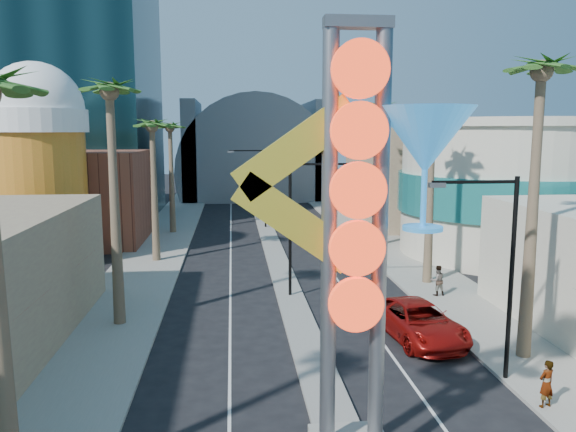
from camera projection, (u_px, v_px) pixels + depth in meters
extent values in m
cube|color=gray|center=(158.00, 247.00, 46.79)|extent=(5.00, 100.00, 0.15)
cube|color=gray|center=(381.00, 243.00, 48.65)|extent=(5.00, 100.00, 0.15)
cube|color=gray|center=(270.00, 239.00, 50.67)|extent=(1.60, 84.00, 0.15)
cube|color=brown|center=(85.00, 198.00, 48.52)|extent=(10.00, 10.00, 8.00)
cube|color=#8E715C|center=(409.00, 175.00, 61.35)|extent=(10.00, 20.00, 10.00)
cylinder|color=#B07817|center=(41.00, 197.00, 40.40)|extent=(6.40, 6.40, 10.00)
cylinder|color=white|center=(36.00, 121.00, 39.60)|extent=(7.00, 7.00, 1.60)
sphere|color=white|center=(36.00, 109.00, 39.48)|extent=(6.60, 6.60, 6.60)
cylinder|color=beige|center=(506.00, 192.00, 43.84)|extent=(16.00, 16.00, 10.00)
cylinder|color=teal|center=(506.00, 192.00, 43.84)|extent=(16.60, 16.60, 3.00)
cylinder|color=beige|center=(510.00, 123.00, 43.05)|extent=(16.60, 16.60, 0.60)
cylinder|color=slate|center=(254.00, 170.00, 83.55)|extent=(22.00, 16.00, 22.00)
cube|color=slate|center=(193.00, 150.00, 82.22)|extent=(2.00, 16.00, 14.00)
cube|color=slate|center=(314.00, 150.00, 83.99)|extent=(2.00, 16.00, 14.00)
cylinder|color=slate|center=(329.00, 248.00, 15.21)|extent=(0.44, 0.44, 12.00)
cylinder|color=slate|center=(379.00, 247.00, 15.35)|extent=(0.44, 0.44, 12.00)
cube|color=slate|center=(358.00, 22.00, 14.40)|extent=(1.80, 0.50, 0.30)
cylinder|color=red|center=(361.00, 69.00, 14.24)|extent=(1.50, 0.25, 1.50)
cylinder|color=red|center=(359.00, 131.00, 14.47)|extent=(1.50, 0.25, 1.50)
cylinder|color=red|center=(358.00, 190.00, 14.70)|extent=(1.50, 0.25, 1.50)
cylinder|color=red|center=(357.00, 248.00, 14.93)|extent=(1.50, 0.25, 1.50)
cylinder|color=red|center=(356.00, 304.00, 15.16)|extent=(1.50, 0.25, 1.50)
cube|color=yellow|center=(296.00, 148.00, 14.72)|extent=(3.47, 0.25, 2.80)
cube|color=yellow|center=(296.00, 223.00, 15.02)|extent=(3.47, 0.25, 2.80)
cone|color=#2278C3|center=(426.00, 140.00, 15.03)|extent=(2.60, 2.60, 1.80)
cylinder|color=#2278C3|center=(424.00, 199.00, 15.27)|extent=(0.16, 0.16, 1.60)
cylinder|color=#2278C3|center=(423.00, 228.00, 15.39)|extent=(1.10, 1.10, 0.12)
cylinder|color=black|center=(290.00, 230.00, 32.38)|extent=(0.18, 0.18, 8.00)
cube|color=black|center=(321.00, 164.00, 31.99)|extent=(3.60, 0.12, 0.12)
cube|color=slate|center=(349.00, 166.00, 32.16)|extent=(0.60, 0.25, 0.18)
cylinder|color=black|center=(265.00, 189.00, 56.00)|extent=(0.18, 0.18, 8.00)
cube|color=black|center=(247.00, 151.00, 55.26)|extent=(3.60, 0.12, 0.12)
cube|color=slate|center=(231.00, 152.00, 55.11)|extent=(0.60, 0.25, 0.18)
cylinder|color=black|center=(511.00, 281.00, 21.28)|extent=(0.18, 0.18, 8.00)
cube|color=black|center=(475.00, 182.00, 20.55)|extent=(3.24, 0.12, 0.12)
cube|color=slate|center=(437.00, 185.00, 20.43)|extent=(0.60, 0.25, 0.18)
cylinder|color=brown|center=(115.00, 212.00, 27.30)|extent=(0.40, 0.40, 11.50)
sphere|color=#1A4416|center=(109.00, 92.00, 26.45)|extent=(2.40, 2.40, 2.40)
cylinder|color=brown|center=(154.00, 195.00, 41.19)|extent=(0.40, 0.40, 10.00)
sphere|color=#1A4416|center=(152.00, 127.00, 40.45)|extent=(2.40, 2.40, 2.40)
cylinder|color=brown|center=(172.00, 181.00, 53.00)|extent=(0.40, 0.40, 10.00)
sphere|color=#1A4416|center=(170.00, 128.00, 52.25)|extent=(2.40, 2.40, 2.40)
cylinder|color=brown|center=(532.00, 220.00, 23.12)|extent=(0.40, 0.40, 12.00)
sphere|color=#1A4416|center=(542.00, 71.00, 22.23)|extent=(2.40, 2.40, 2.40)
cylinder|color=brown|center=(430.00, 203.00, 35.04)|extent=(0.40, 0.40, 10.50)
sphere|color=#1A4416|center=(433.00, 117.00, 34.27)|extent=(2.40, 2.40, 2.40)
cylinder|color=brown|center=(380.00, 179.00, 46.78)|extent=(0.40, 0.40, 11.50)
sphere|color=#1A4416|center=(382.00, 109.00, 45.93)|extent=(2.40, 2.40, 2.40)
imported|color=maroon|center=(418.00, 321.00, 26.18)|extent=(3.67, 6.51, 1.72)
imported|color=gray|center=(546.00, 384.00, 19.39)|extent=(0.71, 0.58, 1.69)
imported|color=gray|center=(437.00, 280.00, 32.72)|extent=(0.93, 0.76, 1.78)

